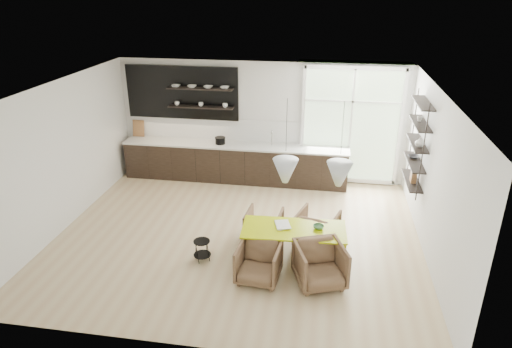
{
  "coord_description": "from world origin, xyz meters",
  "views": [
    {
      "loc": [
        1.61,
        -7.62,
        4.63
      ],
      "look_at": [
        0.26,
        0.6,
        1.08
      ],
      "focal_mm": 32.0,
      "sensor_mm": 36.0,
      "label": 1
    }
  ],
  "objects_px": {
    "dining_table": "(294,231)",
    "armchair_front_right": "(320,265)",
    "armchair_back_left": "(264,225)",
    "armchair_front_left": "(259,263)",
    "armchair_back_right": "(317,229)",
    "wire_stool": "(202,248)"
  },
  "relations": [
    {
      "from": "armchair_front_left",
      "to": "wire_stool",
      "type": "distance_m",
      "value": 1.16
    },
    {
      "from": "dining_table",
      "to": "armchair_front_right",
      "type": "relative_size",
      "value": 2.35
    },
    {
      "from": "armchair_back_left",
      "to": "armchair_front_left",
      "type": "xyz_separation_m",
      "value": [
        0.1,
        -1.28,
        0.02
      ]
    },
    {
      "from": "dining_table",
      "to": "armchair_front_right",
      "type": "bearing_deg",
      "value": -53.14
    },
    {
      "from": "armchair_back_right",
      "to": "armchair_front_left",
      "type": "bearing_deg",
      "value": 71.23
    },
    {
      "from": "dining_table",
      "to": "armchair_front_right",
      "type": "xyz_separation_m",
      "value": [
        0.49,
        -0.58,
        -0.26
      ]
    },
    {
      "from": "armchair_front_right",
      "to": "wire_stool",
      "type": "xyz_separation_m",
      "value": [
        -2.09,
        0.35,
        -0.1
      ]
    },
    {
      "from": "dining_table",
      "to": "armchair_back_left",
      "type": "bearing_deg",
      "value": 131.19
    },
    {
      "from": "armchair_back_left",
      "to": "armchair_front_left",
      "type": "height_order",
      "value": "armchair_front_left"
    },
    {
      "from": "armchair_front_right",
      "to": "wire_stool",
      "type": "relative_size",
      "value": 1.99
    },
    {
      "from": "armchair_front_right",
      "to": "armchair_front_left",
      "type": "bearing_deg",
      "value": 163.26
    },
    {
      "from": "dining_table",
      "to": "armchair_back_left",
      "type": "relative_size",
      "value": 2.71
    },
    {
      "from": "armchair_front_left",
      "to": "dining_table",
      "type": "bearing_deg",
      "value": 56.0
    },
    {
      "from": "armchair_back_left",
      "to": "armchair_back_right",
      "type": "distance_m",
      "value": 1.01
    },
    {
      "from": "armchair_back_left",
      "to": "armchair_front_right",
      "type": "relative_size",
      "value": 0.87
    },
    {
      "from": "dining_table",
      "to": "armchair_back_left",
      "type": "xyz_separation_m",
      "value": [
        -0.62,
        0.64,
        -0.3
      ]
    },
    {
      "from": "armchair_back_right",
      "to": "armchair_front_left",
      "type": "distance_m",
      "value": 1.56
    },
    {
      "from": "armchair_front_left",
      "to": "armchair_front_right",
      "type": "height_order",
      "value": "armchair_front_right"
    },
    {
      "from": "armchair_back_left",
      "to": "armchair_front_right",
      "type": "distance_m",
      "value": 1.65
    },
    {
      "from": "wire_stool",
      "to": "armchair_front_left",
      "type": "bearing_deg",
      "value": -20.51
    },
    {
      "from": "wire_stool",
      "to": "armchair_back_right",
      "type": "bearing_deg",
      "value": 23.4
    },
    {
      "from": "armchair_back_right",
      "to": "wire_stool",
      "type": "relative_size",
      "value": 1.89
    }
  ]
}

